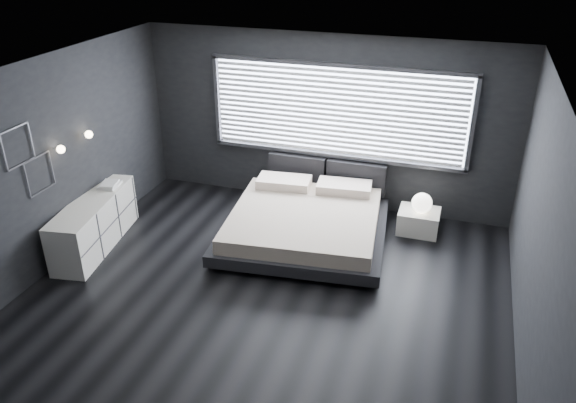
% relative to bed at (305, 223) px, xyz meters
% --- Properties ---
extents(room, '(6.04, 6.00, 2.80)m').
position_rel_bed_xyz_m(room, '(-0.07, -1.43, 1.12)').
color(room, black).
rests_on(room, ground).
extents(window, '(4.14, 0.09, 1.52)m').
position_rel_bed_xyz_m(window, '(0.13, 1.27, 1.33)').
color(window, white).
rests_on(window, ground).
extents(headboard, '(1.96, 0.16, 0.52)m').
position_rel_bed_xyz_m(headboard, '(0.00, 1.21, 0.29)').
color(headboard, black).
rests_on(headboard, ground).
extents(sconce_near, '(0.18, 0.11, 0.11)m').
position_rel_bed_xyz_m(sconce_near, '(-2.95, -1.38, 1.32)').
color(sconce_near, silver).
rests_on(sconce_near, ground).
extents(sconce_far, '(0.18, 0.11, 0.11)m').
position_rel_bed_xyz_m(sconce_far, '(-2.95, -0.78, 1.32)').
color(sconce_far, silver).
rests_on(sconce_far, ground).
extents(wall_art_upper, '(0.01, 0.48, 0.48)m').
position_rel_bed_xyz_m(wall_art_upper, '(-3.05, -1.98, 1.57)').
color(wall_art_upper, '#47474C').
rests_on(wall_art_upper, ground).
extents(wall_art_lower, '(0.01, 0.48, 0.48)m').
position_rel_bed_xyz_m(wall_art_lower, '(-3.05, -1.73, 1.10)').
color(wall_art_lower, '#47474C').
rests_on(wall_art_lower, ground).
extents(bed, '(2.60, 2.50, 0.61)m').
position_rel_bed_xyz_m(bed, '(0.00, 0.00, 0.00)').
color(bed, black).
rests_on(bed, ground).
extents(nightstand, '(0.61, 0.51, 0.35)m').
position_rel_bed_xyz_m(nightstand, '(1.59, 0.77, -0.11)').
color(nightstand, white).
rests_on(nightstand, ground).
extents(orb_lamp, '(0.30, 0.30, 0.30)m').
position_rel_bed_xyz_m(orb_lamp, '(1.61, 0.74, 0.22)').
color(orb_lamp, white).
rests_on(orb_lamp, nightstand).
extents(dresser, '(0.81, 1.89, 0.73)m').
position_rel_bed_xyz_m(dresser, '(-2.85, -1.11, 0.08)').
color(dresser, white).
rests_on(dresser, ground).
extents(book_stack, '(0.30, 0.37, 0.07)m').
position_rel_bed_xyz_m(book_stack, '(-2.86, -0.62, 0.48)').
color(book_stack, silver).
rests_on(book_stack, dresser).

